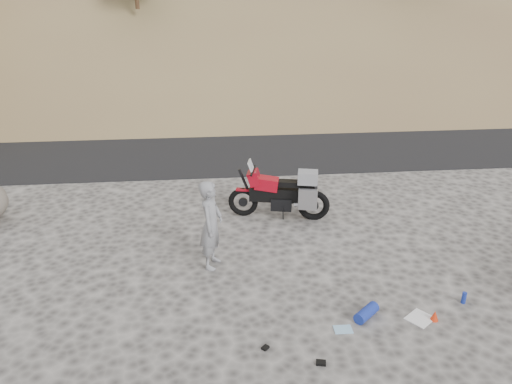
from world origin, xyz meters
The scene contains 11 objects.
ground centered at (0.00, 0.00, 0.00)m, with size 140.00×140.00×0.00m, color #3F3C3A.
road centered at (0.00, 9.00, 0.00)m, with size 120.00×7.00×0.05m, color black.
motorcycle centered at (0.39, 2.74, 0.61)m, with size 2.39×1.00×1.44m.
man centered at (-1.33, 0.73, 0.00)m, with size 0.66×0.43×1.80m, color gray.
gear_white_cloth centered at (2.11, -1.34, 0.01)m, with size 0.42×0.37×0.01m, color white.
gear_blue_mat centered at (1.21, -1.23, 0.10)m, with size 0.20×0.20×0.50m, color navy.
gear_bottle centered at (3.05, -0.99, 0.11)m, with size 0.08×0.08×0.22m, color navy.
gear_funnel centered at (2.33, -1.40, 0.09)m, with size 0.14×0.14×0.18m, color red.
gear_glove_a centered at (0.22, -2.24, 0.02)m, with size 0.15×0.11×0.04m, color black.
gear_glove_b centered at (-0.56, -1.83, 0.02)m, with size 0.11×0.08×0.04m, color black.
gear_blue_cloth centered at (0.75, -1.50, 0.01)m, with size 0.30×0.22×0.01m, color #8EBBDC.
Camera 1 is at (-1.30, -7.93, 5.23)m, focal length 35.00 mm.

